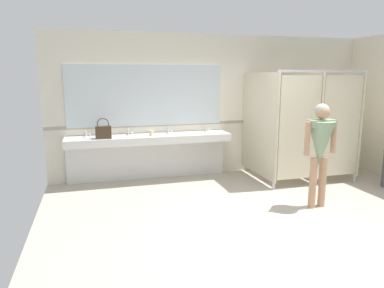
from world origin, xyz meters
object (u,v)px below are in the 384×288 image
Objects in this scene: handbag at (103,132)px; paper_cup at (151,133)px; soap_dispenser at (99,132)px; person_standing at (320,143)px.

paper_cup is at bearing 2.61° from handbag.
handbag reaches higher than paper_cup.
handbag is 0.30m from soap_dispenser.
handbag is at bearing -77.89° from soap_dispenser.
soap_dispenser is (-0.06, 0.29, -0.05)m from handbag.
handbag is 0.86m from paper_cup.
person_standing is at bearing -35.00° from soap_dispenser.
paper_cup is (0.92, -0.25, -0.02)m from soap_dispenser.
paper_cup is (0.86, 0.04, -0.07)m from handbag.
handbag is at bearing -177.39° from paper_cup.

